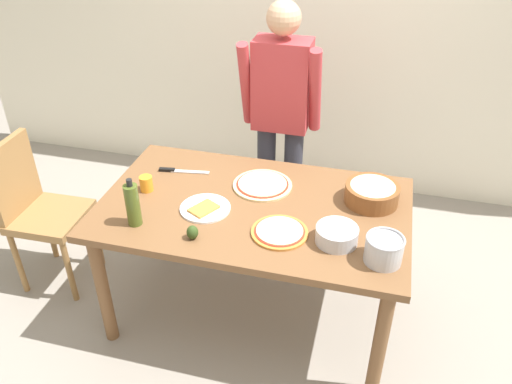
% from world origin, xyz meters
% --- Properties ---
extents(ground, '(8.00, 8.00, 0.00)m').
position_xyz_m(ground, '(0.00, 0.00, 0.00)').
color(ground, gray).
extents(wall_back, '(5.60, 0.10, 2.60)m').
position_xyz_m(wall_back, '(0.00, 1.60, 1.30)').
color(wall_back, silver).
rests_on(wall_back, ground).
extents(dining_table, '(1.60, 0.96, 0.76)m').
position_xyz_m(dining_table, '(0.00, 0.00, 0.67)').
color(dining_table, brown).
rests_on(dining_table, ground).
extents(person_cook, '(0.49, 0.25, 1.62)m').
position_xyz_m(person_cook, '(-0.03, 0.76, 0.94)').
color(person_cook, '#2D2D38').
rests_on(person_cook, ground).
extents(chair_wooden_left, '(0.41, 0.41, 0.95)m').
position_xyz_m(chair_wooden_left, '(-1.32, -0.03, 0.54)').
color(chair_wooden_left, olive).
rests_on(chair_wooden_left, ground).
extents(pizza_raw_on_board, '(0.33, 0.33, 0.02)m').
position_xyz_m(pizza_raw_on_board, '(-0.00, 0.19, 0.77)').
color(pizza_raw_on_board, beige).
rests_on(pizza_raw_on_board, dining_table).
extents(pizza_cooked_on_tray, '(0.28, 0.28, 0.02)m').
position_xyz_m(pizza_cooked_on_tray, '(0.18, -0.20, 0.77)').
color(pizza_cooked_on_tray, '#C67A33').
rests_on(pizza_cooked_on_tray, dining_table).
extents(plate_with_slice, '(0.26, 0.26, 0.02)m').
position_xyz_m(plate_with_slice, '(-0.23, -0.10, 0.77)').
color(plate_with_slice, white).
rests_on(plate_with_slice, dining_table).
extents(popcorn_bowl, '(0.28, 0.28, 0.11)m').
position_xyz_m(popcorn_bowl, '(0.59, 0.19, 0.82)').
color(popcorn_bowl, brown).
rests_on(popcorn_bowl, dining_table).
extents(mixing_bowl_steel, '(0.20, 0.20, 0.08)m').
position_xyz_m(mixing_bowl_steel, '(0.45, -0.19, 0.80)').
color(mixing_bowl_steel, '#B7B7BC').
rests_on(mixing_bowl_steel, dining_table).
extents(olive_oil_bottle, '(0.07, 0.07, 0.26)m').
position_xyz_m(olive_oil_bottle, '(-0.52, -0.30, 0.87)').
color(olive_oil_bottle, '#47561E').
rests_on(olive_oil_bottle, dining_table).
extents(steel_pot, '(0.17, 0.17, 0.13)m').
position_xyz_m(steel_pot, '(0.67, -0.28, 0.83)').
color(steel_pot, '#B7B7BC').
rests_on(steel_pot, dining_table).
extents(cup_orange, '(0.07, 0.07, 0.08)m').
position_xyz_m(cup_orange, '(-0.60, -0.01, 0.80)').
color(cup_orange, orange).
rests_on(cup_orange, dining_table).
extents(chef_knife, '(0.29, 0.07, 0.02)m').
position_xyz_m(chef_knife, '(-0.51, 0.22, 0.77)').
color(chef_knife, silver).
rests_on(chef_knife, dining_table).
extents(avocado, '(0.06, 0.06, 0.07)m').
position_xyz_m(avocado, '(-0.21, -0.34, 0.80)').
color(avocado, '#2D4219').
rests_on(avocado, dining_table).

